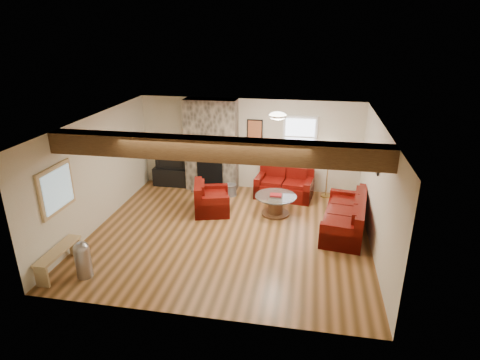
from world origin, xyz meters
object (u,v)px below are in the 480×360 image
object	(u,v)px
armchair_red	(212,197)
television	(171,160)
sofa_three	(345,214)
coffee_table	(276,205)
floor_lamp	(329,151)
loveseat	(284,183)
tv_cabinet	(172,176)

from	to	relation	value
armchair_red	television	world-z (taller)	television
sofa_three	coffee_table	xyz separation A→B (m)	(-1.58, 0.53, -0.15)
coffee_table	floor_lamp	size ratio (longest dim) A/B	0.68
television	coffee_table	bearing A→B (deg)	-24.22
loveseat	armchair_red	size ratio (longest dim) A/B	1.56
armchair_red	coffee_table	xyz separation A→B (m)	(1.55, 0.13, -0.13)
loveseat	floor_lamp	world-z (taller)	floor_lamp
television	floor_lamp	size ratio (longest dim) A/B	0.59
loveseat	television	world-z (taller)	television
coffee_table	floor_lamp	xyz separation A→B (m)	(1.23, 1.33, 1.02)
armchair_red	television	distance (m)	2.20
loveseat	coffee_table	xyz separation A→B (m)	(-0.12, -1.09, -0.14)
sofa_three	tv_cabinet	xyz separation A→B (m)	(-4.67, 1.92, -0.13)
tv_cabinet	floor_lamp	xyz separation A→B (m)	(4.32, -0.06, 1.00)
coffee_table	floor_lamp	bearing A→B (deg)	47.36
tv_cabinet	sofa_three	bearing A→B (deg)	-22.36
coffee_table	tv_cabinet	xyz separation A→B (m)	(-3.09, 1.39, 0.01)
loveseat	television	size ratio (longest dim) A/B	1.69
sofa_three	television	distance (m)	5.06
armchair_red	tv_cabinet	size ratio (longest dim) A/B	0.91
sofa_three	floor_lamp	world-z (taller)	floor_lamp
tv_cabinet	armchair_red	bearing A→B (deg)	-44.45
loveseat	television	distance (m)	3.25
loveseat	tv_cabinet	xyz separation A→B (m)	(-3.22, 0.30, -0.13)
armchair_red	floor_lamp	bearing A→B (deg)	-77.24
armchair_red	tv_cabinet	xyz separation A→B (m)	(-1.55, 1.52, -0.12)
sofa_three	television	world-z (taller)	television
tv_cabinet	floor_lamp	world-z (taller)	floor_lamp
tv_cabinet	floor_lamp	distance (m)	4.44
loveseat	floor_lamp	distance (m)	1.43
tv_cabinet	coffee_table	bearing A→B (deg)	-24.22
sofa_three	floor_lamp	size ratio (longest dim) A/B	1.37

